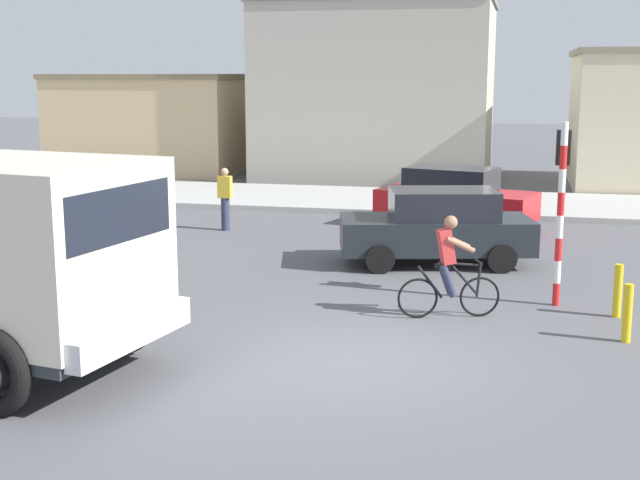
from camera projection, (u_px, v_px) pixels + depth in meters
ground_plane at (354, 358)px, 12.42m from camera, size 120.00×120.00×0.00m
sidewalk_far at (446, 202)px, 26.73m from camera, size 80.00×5.00×0.16m
cyclist at (449, 267)px, 14.31m from camera, size 1.65×0.68×1.72m
traffic_light_pole at (561, 188)px, 14.91m from camera, size 0.24×0.43×3.20m
car_red_near at (455, 198)px, 22.56m from camera, size 4.31×2.73×1.60m
car_white_mid at (438, 226)px, 18.34m from camera, size 4.29×2.61×1.60m
pedestrian_near_kerb at (225, 198)px, 22.31m from camera, size 0.34×0.22×1.62m
bollard_near at (627, 313)px, 13.07m from camera, size 0.14×0.14×0.90m
bollard_far at (618, 291)px, 14.41m from camera, size 0.14×0.14×0.90m
building_corner_left at (166, 121)px, 36.83m from camera, size 7.54×7.87×3.96m
building_mid_block at (378, 90)px, 33.57m from camera, size 8.76×6.87×6.70m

